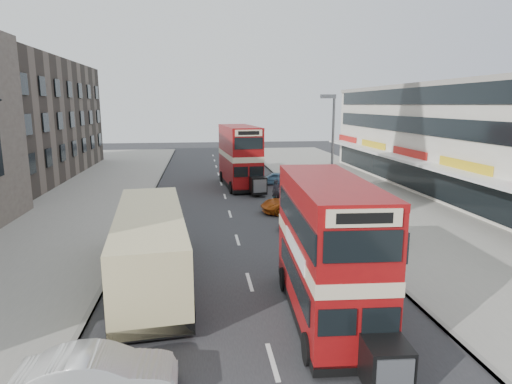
{
  "coord_description": "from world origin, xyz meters",
  "views": [
    {
      "loc": [
        -1.99,
        -9.56,
        7.49
      ],
      "look_at": [
        0.21,
        7.42,
        4.06
      ],
      "focal_mm": 30.71,
      "sensor_mm": 36.0,
      "label": 1
    }
  ],
  "objects_px": {
    "pedestrian_near": "(397,224)",
    "cyclist": "(276,199)",
    "car_right_a": "(314,220)",
    "bus_main": "(328,250)",
    "bus_second": "(240,156)",
    "coach": "(151,243)",
    "car_right_b": "(294,203)",
    "street_lamp": "(331,147)",
    "car_left_front": "(98,375)",
    "car_right_c": "(275,178)",
    "pedestrian_far": "(312,175)"
  },
  "relations": [
    {
      "from": "street_lamp",
      "to": "bus_second",
      "type": "xyz_separation_m",
      "value": [
        -4.86,
        12.31,
        -1.94
      ]
    },
    {
      "from": "street_lamp",
      "to": "cyclist",
      "type": "bearing_deg",
      "value": 132.94
    },
    {
      "from": "coach",
      "to": "pedestrian_far",
      "type": "xyz_separation_m",
      "value": [
        12.33,
        20.31,
        -0.55
      ]
    },
    {
      "from": "pedestrian_near",
      "to": "pedestrian_far",
      "type": "xyz_separation_m",
      "value": [
        -0.45,
        16.68,
        0.05
      ]
    },
    {
      "from": "bus_second",
      "to": "car_left_front",
      "type": "bearing_deg",
      "value": 72.66
    },
    {
      "from": "bus_second",
      "to": "pedestrian_near",
      "type": "bearing_deg",
      "value": 106.07
    },
    {
      "from": "car_right_c",
      "to": "street_lamp",
      "type": "bearing_deg",
      "value": 13.65
    },
    {
      "from": "coach",
      "to": "pedestrian_near",
      "type": "bearing_deg",
      "value": 10.14
    },
    {
      "from": "street_lamp",
      "to": "bus_main",
      "type": "xyz_separation_m",
      "value": [
        -4.19,
        -13.51,
        -2.24
      ]
    },
    {
      "from": "bus_main",
      "to": "cyclist",
      "type": "relative_size",
      "value": 4.18
    },
    {
      "from": "car_left_front",
      "to": "street_lamp",
      "type": "bearing_deg",
      "value": -35.06
    },
    {
      "from": "pedestrian_far",
      "to": "pedestrian_near",
      "type": "bearing_deg",
      "value": -115.87
    },
    {
      "from": "car_right_b",
      "to": "car_right_c",
      "type": "bearing_deg",
      "value": 170.47
    },
    {
      "from": "car_right_a",
      "to": "cyclist",
      "type": "xyz_separation_m",
      "value": [
        -1.31,
        5.76,
        0.08
      ]
    },
    {
      "from": "coach",
      "to": "street_lamp",
      "type": "bearing_deg",
      "value": 35.41
    },
    {
      "from": "bus_second",
      "to": "car_right_a",
      "type": "relative_size",
      "value": 2.29
    },
    {
      "from": "coach",
      "to": "cyclist",
      "type": "xyz_separation_m",
      "value": [
        7.66,
        12.57,
        -0.98
      ]
    },
    {
      "from": "coach",
      "to": "car_right_a",
      "type": "height_order",
      "value": "coach"
    },
    {
      "from": "car_right_b",
      "to": "cyclist",
      "type": "relative_size",
      "value": 2.21
    },
    {
      "from": "pedestrian_near",
      "to": "car_right_a",
      "type": "bearing_deg",
      "value": -49.08
    },
    {
      "from": "car_right_a",
      "to": "car_right_b",
      "type": "distance_m",
      "value": 4.43
    },
    {
      "from": "car_right_b",
      "to": "car_right_c",
      "type": "height_order",
      "value": "car_right_b"
    },
    {
      "from": "car_right_a",
      "to": "pedestrian_near",
      "type": "relative_size",
      "value": 2.3
    },
    {
      "from": "pedestrian_far",
      "to": "bus_main",
      "type": "bearing_deg",
      "value": -130.82
    },
    {
      "from": "coach",
      "to": "car_right_c",
      "type": "height_order",
      "value": "coach"
    },
    {
      "from": "bus_main",
      "to": "pedestrian_far",
      "type": "xyz_separation_m",
      "value": [
        5.83,
        24.5,
        -1.41
      ]
    },
    {
      "from": "car_right_a",
      "to": "coach",
      "type": "bearing_deg",
      "value": -57.93
    },
    {
      "from": "street_lamp",
      "to": "pedestrian_far",
      "type": "relative_size",
      "value": 4.1
    },
    {
      "from": "car_right_b",
      "to": "pedestrian_far",
      "type": "bearing_deg",
      "value": 151.35
    },
    {
      "from": "coach",
      "to": "car_right_b",
      "type": "bearing_deg",
      "value": 46.58
    },
    {
      "from": "pedestrian_near",
      "to": "pedestrian_far",
      "type": "distance_m",
      "value": 16.69
    },
    {
      "from": "coach",
      "to": "car_right_a",
      "type": "relative_size",
      "value": 2.55
    },
    {
      "from": "cyclist",
      "to": "bus_second",
      "type": "bearing_deg",
      "value": 103.83
    },
    {
      "from": "car_right_b",
      "to": "bus_second",
      "type": "bearing_deg",
      "value": -171.43
    },
    {
      "from": "car_right_c",
      "to": "car_right_b",
      "type": "bearing_deg",
      "value": 4.42
    },
    {
      "from": "bus_second",
      "to": "coach",
      "type": "xyz_separation_m",
      "value": [
        -5.83,
        -21.64,
        -1.16
      ]
    },
    {
      "from": "bus_second",
      "to": "pedestrian_near",
      "type": "distance_m",
      "value": 19.39
    },
    {
      "from": "car_right_a",
      "to": "pedestrian_near",
      "type": "distance_m",
      "value": 4.99
    },
    {
      "from": "car_right_a",
      "to": "cyclist",
      "type": "height_order",
      "value": "cyclist"
    },
    {
      "from": "bus_second",
      "to": "car_right_b",
      "type": "bearing_deg",
      "value": 100.29
    },
    {
      "from": "street_lamp",
      "to": "bus_main",
      "type": "distance_m",
      "value": 14.32
    },
    {
      "from": "bus_main",
      "to": "bus_second",
      "type": "distance_m",
      "value": 25.84
    },
    {
      "from": "bus_main",
      "to": "coach",
      "type": "height_order",
      "value": "bus_main"
    },
    {
      "from": "car_left_front",
      "to": "car_right_a",
      "type": "distance_m",
      "value": 17.38
    },
    {
      "from": "pedestrian_near",
      "to": "cyclist",
      "type": "height_order",
      "value": "cyclist"
    },
    {
      "from": "car_right_a",
      "to": "pedestrian_far",
      "type": "distance_m",
      "value": 13.92
    },
    {
      "from": "street_lamp",
      "to": "pedestrian_near",
      "type": "xyz_separation_m",
      "value": [
        2.1,
        -5.7,
        -3.7
      ]
    },
    {
      "from": "bus_second",
      "to": "cyclist",
      "type": "bearing_deg",
      "value": 96.4
    },
    {
      "from": "bus_second",
      "to": "car_right_a",
      "type": "height_order",
      "value": "bus_second"
    },
    {
      "from": "car_right_b",
      "to": "car_right_c",
      "type": "relative_size",
      "value": 1.36
    }
  ]
}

